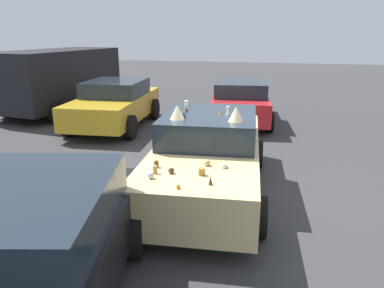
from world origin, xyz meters
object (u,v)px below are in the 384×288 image
(parked_van_row_back_far, at_px, (58,78))
(parked_sedan_near_left, at_px, (21,267))
(parked_sedan_far_right, at_px, (115,103))
(art_car_decorated, at_px, (208,154))
(parked_sedan_near_right, at_px, (240,101))

(parked_van_row_back_far, distance_m, parked_sedan_near_left, 10.94)
(parked_van_row_back_far, xyz_separation_m, parked_sedan_near_left, (-9.45, -5.48, -0.53))
(parked_van_row_back_far, xyz_separation_m, parked_sedan_far_right, (-1.61, -2.89, -0.52))
(art_car_decorated, distance_m, parked_sedan_near_left, 3.87)
(art_car_decorated, xyz_separation_m, parked_sedan_far_right, (4.14, 3.70, 0.01))
(art_car_decorated, height_order, parked_sedan_far_right, art_car_decorated)
(parked_sedan_near_left, relative_size, parked_sedan_near_right, 1.11)
(parked_sedan_near_left, distance_m, parked_sedan_near_right, 9.40)
(parked_van_row_back_far, xyz_separation_m, parked_sedan_near_right, (-0.12, -6.57, -0.55))
(parked_van_row_back_far, bearing_deg, parked_sedan_near_left, 38.16)
(parked_sedan_near_left, bearing_deg, parked_sedan_near_right, 160.72)
(art_car_decorated, bearing_deg, parked_sedan_near_right, 176.30)
(art_car_decorated, xyz_separation_m, parked_van_row_back_far, (5.75, 6.59, 0.53))
(parked_van_row_back_far, distance_m, parked_sedan_far_right, 3.34)
(parked_sedan_far_right, bearing_deg, parked_sedan_near_left, 14.45)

